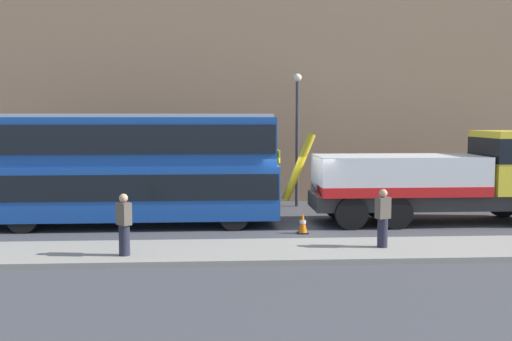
{
  "coord_description": "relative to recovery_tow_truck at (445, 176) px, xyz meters",
  "views": [
    {
      "loc": [
        -2.65,
        -20.67,
        3.93
      ],
      "look_at": [
        -1.42,
        0.38,
        2.0
      ],
      "focal_mm": 40.76,
      "sensor_mm": 36.0,
      "label": 1
    }
  ],
  "objects": [
    {
      "name": "building_facade",
      "position": [
        -5.64,
        6.51,
        6.31
      ],
      "size": [
        60.0,
        1.5,
        16.0
      ],
      "color": "#9E7A5B",
      "rests_on": "ground_plane"
    },
    {
      "name": "double_decker_bus",
      "position": [
        -11.79,
        -0.0,
        0.47
      ],
      "size": [
        11.06,
        2.63,
        4.06
      ],
      "rotation": [
        0.0,
        0.0,
        0.01
      ],
      "color": "#19479E",
      "rests_on": "ground_plane"
    },
    {
      "name": "pedestrian_bystander",
      "position": [
        -3.62,
        -4.59,
        -0.77
      ],
      "size": [
        0.47,
        0.4,
        1.71
      ],
      "rotation": [
        0.0,
        0.0,
        1.98
      ],
      "color": "#232333",
      "rests_on": "near_kerb"
    },
    {
      "name": "street_lamp",
      "position": [
        -4.99,
        4.32,
        1.71
      ],
      "size": [
        0.36,
        0.36,
        5.83
      ],
      "color": "#38383D",
      "rests_on": "ground_plane"
    },
    {
      "name": "near_kerb",
      "position": [
        -5.64,
        -4.58,
        -1.68
      ],
      "size": [
        60.0,
        2.8,
        0.15
      ],
      "primitive_type": "cube",
      "color": "gray",
      "rests_on": "ground_plane"
    },
    {
      "name": "traffic_cone_near_bus",
      "position": [
        -5.56,
        -1.73,
        -1.42
      ],
      "size": [
        0.36,
        0.36,
        0.72
      ],
      "color": "orange",
      "rests_on": "ground_plane"
    },
    {
      "name": "recovery_tow_truck",
      "position": [
        0.0,
        0.0,
        0.0
      ],
      "size": [
        10.15,
        2.7,
        3.67
      ],
      "rotation": [
        0.0,
        0.0,
        0.01
      ],
      "color": "#2D2D2D",
      "rests_on": "ground_plane"
    },
    {
      "name": "pedestrian_onlooker",
      "position": [
        -10.98,
        -5.18,
        -0.77
      ],
      "size": [
        0.47,
        0.47,
        1.71
      ],
      "rotation": [
        0.0,
        0.0,
        0.77
      ],
      "color": "#232333",
      "rests_on": "near_kerb"
    },
    {
      "name": "ground_plane",
      "position": [
        -5.64,
        -0.38,
        -1.76
      ],
      "size": [
        120.0,
        120.0,
        0.0
      ],
      "primitive_type": "plane",
      "color": "#424247"
    }
  ]
}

